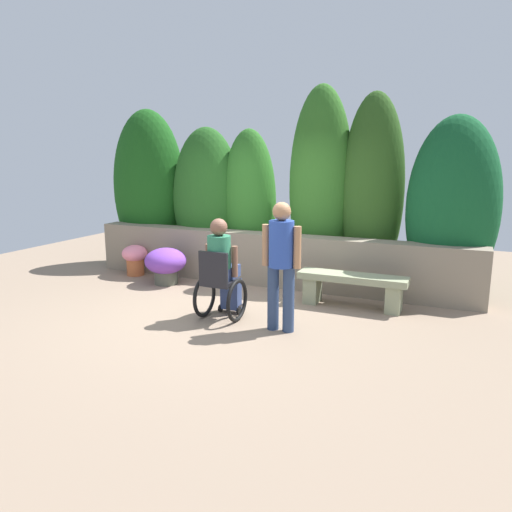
% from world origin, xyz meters
% --- Properties ---
extents(ground_plane, '(12.68, 12.68, 0.00)m').
position_xyz_m(ground_plane, '(0.00, 0.00, 0.00)').
color(ground_plane, gray).
extents(stone_retaining_wall, '(6.55, 0.37, 0.86)m').
position_xyz_m(stone_retaining_wall, '(0.00, 1.59, 0.43)').
color(stone_retaining_wall, gray).
rests_on(stone_retaining_wall, ground).
extents(hedge_backdrop, '(6.87, 1.10, 3.24)m').
position_xyz_m(hedge_backdrop, '(-0.27, 2.14, 1.43)').
color(hedge_backdrop, '#195117').
rests_on(hedge_backdrop, ground).
extents(stone_bench, '(1.52, 0.37, 0.48)m').
position_xyz_m(stone_bench, '(1.51, 0.94, 0.32)').
color(stone_bench, gray).
rests_on(stone_bench, ground).
extents(person_in_wheelchair, '(0.53, 0.66, 1.33)m').
position_xyz_m(person_in_wheelchair, '(0.05, -0.22, 0.62)').
color(person_in_wheelchair, black).
rests_on(person_in_wheelchair, ground).
extents(person_standing_companion, '(0.49, 0.30, 1.58)m').
position_xyz_m(person_standing_companion, '(0.92, -0.33, 0.90)').
color(person_standing_companion, navy).
rests_on(person_standing_companion, ground).
extents(flower_pot_purple_near, '(0.69, 0.69, 0.61)m').
position_xyz_m(flower_pot_purple_near, '(-1.62, 0.95, 0.35)').
color(flower_pot_purple_near, '#4F5345').
rests_on(flower_pot_purple_near, ground).
extents(flower_pot_terracotta_by_wall, '(0.45, 0.45, 0.54)m').
position_xyz_m(flower_pot_terracotta_by_wall, '(-2.47, 1.24, 0.32)').
color(flower_pot_terracotta_by_wall, '#B85F34').
rests_on(flower_pot_terracotta_by_wall, ground).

